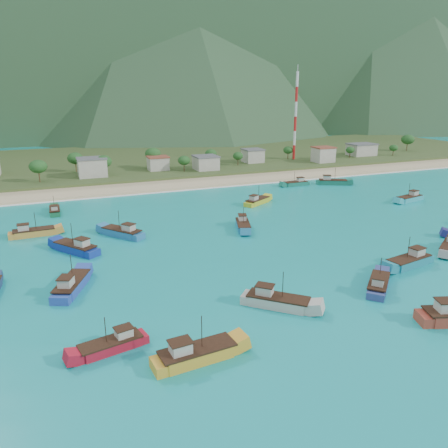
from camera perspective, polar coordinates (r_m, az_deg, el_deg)
name	(u,v)px	position (r m, az deg, el deg)	size (l,w,h in m)	color
ground	(274,259)	(91.44, 6.61, -4.61)	(600.00, 600.00, 0.00)	#0D8A91
beach	(172,185)	(162.31, -6.75, 5.06)	(400.00, 18.00, 1.20)	beige
land	(139,161)	(220.84, -11.01, 8.08)	(400.00, 110.00, 2.40)	#385123
surf_line	(180,191)	(153.37, -5.80, 4.37)	(400.00, 2.50, 0.08)	white
mountains	(57,8)	(484.22, -20.96, 24.84)	(1520.00, 440.00, 260.00)	slate
village	(194,161)	(187.49, -3.91, 8.19)	(208.29, 30.22, 6.79)	beige
vegetation	(149,161)	(183.93, -9.71, 8.08)	(281.16, 26.05, 9.07)	#235623
radio_tower	(296,116)	(213.02, 9.33, 13.69)	(1.20, 1.20, 39.99)	red
boat_0	(55,211)	(133.18, -21.23, 1.57)	(2.78, 9.13, 5.38)	#146139
boat_2	(378,285)	(82.37, 19.51, -7.55)	(9.44, 9.18, 6.01)	navy
boat_3	(332,182)	(167.29, 13.95, 5.31)	(11.51, 7.98, 6.63)	#176650
boat_4	(409,262)	(94.96, 23.06, -4.56)	(11.74, 5.32, 6.69)	teal
boat_6	(112,346)	(63.04, -14.38, -15.15)	(9.84, 4.69, 5.59)	#AD1427
boat_9	(196,355)	(59.14, -3.69, -16.71)	(11.60, 4.37, 6.70)	gold
boat_10	(257,202)	(134.64, 4.35, 2.93)	(10.52, 8.03, 6.16)	gold
boat_11	(72,286)	(81.61, -19.29, -7.66)	(7.63, 11.78, 6.73)	#2648AA
boat_12	(76,248)	(99.77, -18.75, -3.04)	(9.53, 11.31, 6.80)	navy
boat_13	(123,233)	(107.37, -13.12, -1.15)	(9.57, 10.98, 6.68)	teal
boat_21	(243,226)	(110.65, 2.49, -0.22)	(6.12, 10.69, 6.06)	teal
boat_23	(296,184)	(162.60, 9.38, 5.20)	(9.83, 3.04, 5.79)	#176E59
boat_24	(410,199)	(149.72, 23.07, 3.05)	(10.96, 5.25, 6.23)	#2FABB9
boat_25	(277,302)	(72.31, 6.91, -10.06)	(10.55, 10.11, 6.67)	beige
boat_26	(33,233)	(114.51, -23.68, -1.08)	(10.68, 3.57, 6.24)	gold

